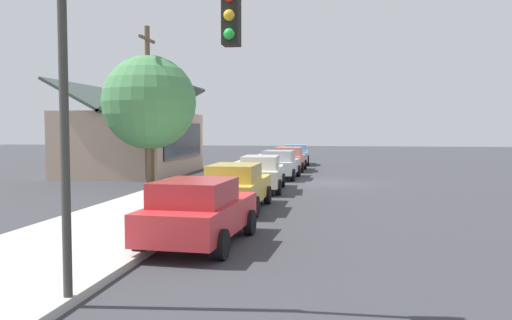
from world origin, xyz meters
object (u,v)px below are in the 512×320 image
Objects in this scene: car_mustard at (237,186)px; fire_hydrant_red at (198,195)px; car_coral at (290,159)px; car_silver at (280,164)px; car_skyblue at (297,154)px; car_ivory at (262,173)px; shade_tree at (149,103)px; car_cherry at (199,211)px; traffic_light_main at (130,80)px; utility_pole_wooden at (148,104)px.

fire_hydrant_red is (-0.15, 1.30, -0.32)m from car_mustard.
car_mustard is 1.35m from fire_hydrant_red.
fire_hydrant_red is (-17.23, 1.54, -0.32)m from car_coral.
car_silver is at bearing -1.02° from car_mustard.
car_skyblue is 23.30m from fire_hydrant_red.
car_ivory is 11.52m from car_coral.
shade_tree reaches higher than car_skyblue.
fire_hydrant_red is at bearing 18.84° from car_cherry.
car_skyblue is (23.09, -0.22, -0.00)m from car_mustard.
car_cherry is at bearing -178.28° from car_silver.
shade_tree is at bearing 158.50° from car_skyblue.
car_mustard is 6.65× the size of fire_hydrant_red.
car_coral is 0.85× the size of traffic_light_main.
utility_pole_wooden is (0.15, 5.35, 3.11)m from car_ivory.
car_mustard is (5.49, 0.18, 0.00)m from car_cherry.
fire_hydrant_red is (-23.25, 1.53, -0.32)m from car_skyblue.
car_mustard is at bearing -83.30° from fire_hydrant_red.
shade_tree is at bearing 81.64° from car_ivory.
car_silver is 8.38m from shade_tree.
car_cherry is at bearing 2.22° from traffic_light_main.
shade_tree is 0.38m from utility_pole_wooden.
utility_pole_wooden is at bearing 29.38° from car_cherry.
car_silver and car_skyblue have the same top height.
car_skyblue is 33.17m from traffic_light_main.
shade_tree is 17.04m from traffic_light_main.
car_cherry is 11.04m from car_ivory.
car_cherry is at bearing -154.30° from shade_tree.
car_coral is at bearing 176.85° from car_skyblue.
car_coral is 6.21× the size of fire_hydrant_red.
utility_pole_wooden is (-17.39, 5.53, 3.11)m from car_skyblue.
shade_tree is (11.56, 5.56, 3.19)m from car_cherry.
utility_pole_wooden is at bearing 34.32° from fire_hydrant_red.
shade_tree is 1.20× the size of traffic_light_main.
traffic_light_main reaches higher than car_skyblue.
car_silver is (5.89, -0.16, -0.00)m from car_ivory.
car_ivory is 6.98× the size of fire_hydrant_red.
car_ivory is (5.56, -0.04, 0.00)m from car_mustard.
car_ivory is 0.66× the size of utility_pole_wooden.
car_skyblue is at bearing -3.46° from car_ivory.
car_ivory is 5.87m from fire_hydrant_red.
car_cherry is 5.22m from traffic_light_main.
utility_pole_wooden is at bearing -168.02° from shade_tree.
utility_pole_wooden is (11.19, 5.49, 3.11)m from car_cherry.
car_mustard is 8.72m from shade_tree.
shade_tree is (-11.00, 5.62, 3.19)m from car_coral.
traffic_light_main is (-33.06, -0.13, 2.68)m from car_skyblue.
traffic_light_main reaches higher than car_cherry.
car_silver is 8.54m from utility_pole_wooden.
fire_hydrant_red is at bearing 174.39° from car_silver.
car_ivory is 17.54m from car_skyblue.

